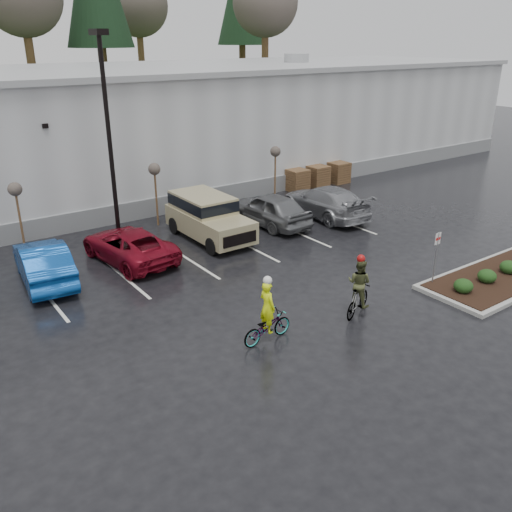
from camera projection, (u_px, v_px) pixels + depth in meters
ground at (366, 316)px, 18.66m from camera, size 120.00×120.00×0.00m
warehouse at (112, 128)px, 33.84m from camera, size 60.50×15.50×7.20m
wooded_ridge at (20, 104)px, 51.40m from camera, size 80.00×25.00×6.00m
lamppost at (107, 117)px, 23.39m from camera, size 0.50×1.00×9.22m
sapling_west at (16, 193)px, 23.09m from camera, size 0.60×0.60×3.20m
sapling_mid at (155, 172)px, 26.60m from camera, size 0.60×0.60×3.20m
sapling_east at (275, 154)px, 30.66m from camera, size 0.60×0.60×3.20m
pallet_stack_a at (297, 180)px, 33.53m from camera, size 1.20×1.20×1.35m
pallet_stack_b at (318, 176)px, 34.45m from camera, size 1.20×1.20×1.35m
pallet_stack_c at (338, 172)px, 35.43m from camera, size 1.20×1.20×1.35m
curb_island at (507, 275)px, 21.66m from camera, size 8.00×3.00×0.15m
mulch_bed at (508, 273)px, 21.62m from camera, size 7.60×2.60×0.04m
shrub_a at (463, 286)px, 19.91m from camera, size 0.70×0.70×0.52m
shrub_b at (487, 276)px, 20.72m from camera, size 0.70×0.70×0.52m
shrub_c at (509, 267)px, 21.53m from camera, size 0.70×0.70×0.52m
fire_lane_sign at (436, 252)px, 20.33m from camera, size 0.30×0.05×2.20m
car_blue at (43, 262)px, 20.98m from camera, size 2.17×5.01×1.60m
car_red at (129, 245)px, 22.99m from camera, size 2.93×5.33×1.42m
suv_tan at (210, 218)px, 25.33m from camera, size 2.20×5.10×2.06m
car_grey at (270, 209)px, 27.37m from camera, size 2.16×4.99×1.68m
car_far_silver at (325, 201)px, 28.69m from camera, size 2.62×5.74×1.63m
cyclist_hivis at (267, 321)px, 16.87m from camera, size 1.88×0.75×2.23m
cyclist_olive at (358, 293)px, 18.46m from camera, size 1.77×1.10×2.22m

